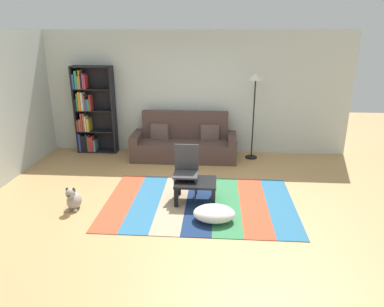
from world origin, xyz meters
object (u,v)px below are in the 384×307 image
(dog, at_px, (73,200))
(standing_lamp, at_px, (255,88))
(folding_chair, at_px, (186,167))
(couch, at_px, (184,143))
(tv_remote, at_px, (189,180))
(pouf, at_px, (214,213))
(bookshelf, at_px, (90,112))
(coffee_table, at_px, (196,185))

(dog, xyz_separation_m, standing_lamp, (3.01, 2.61, 1.38))
(standing_lamp, bearing_deg, folding_chair, -122.02)
(couch, xyz_separation_m, tv_remote, (0.28, -2.09, 0.04))
(dog, bearing_deg, pouf, -5.79)
(tv_remote, bearing_deg, standing_lamp, 64.92)
(couch, height_order, standing_lamp, standing_lamp)
(tv_remote, bearing_deg, bookshelf, 139.50)
(standing_lamp, distance_m, tv_remote, 2.76)
(couch, height_order, folding_chair, couch)
(coffee_table, bearing_deg, tv_remote, 166.31)
(tv_remote, bearing_deg, coffee_table, -9.95)
(couch, distance_m, bookshelf, 2.26)
(coffee_table, xyz_separation_m, pouf, (0.31, -0.62, -0.18))
(bookshelf, relative_size, pouf, 3.16)
(standing_lamp, relative_size, folding_chair, 2.06)
(pouf, bearing_deg, couch, 104.18)
(standing_lamp, bearing_deg, couch, -176.21)
(dog, relative_size, standing_lamp, 0.21)
(bookshelf, distance_m, coffee_table, 3.55)
(dog, distance_m, standing_lamp, 4.22)
(coffee_table, height_order, tv_remote, tv_remote)
(bookshelf, bearing_deg, pouf, -46.61)
(bookshelf, distance_m, pouf, 4.23)
(coffee_table, bearing_deg, dog, -168.31)
(standing_lamp, relative_size, tv_remote, 12.34)
(coffee_table, relative_size, tv_remote, 4.48)
(pouf, xyz_separation_m, tv_remote, (-0.42, 0.64, 0.25))
(pouf, xyz_separation_m, folding_chair, (-0.48, 0.80, 0.41))
(tv_remote, relative_size, folding_chair, 0.17)
(bookshelf, height_order, folding_chair, bookshelf)
(standing_lamp, xyz_separation_m, folding_chair, (-1.27, -2.04, -1.01))
(couch, bearing_deg, standing_lamp, 3.79)
(coffee_table, height_order, dog, dog)
(tv_remote, distance_m, folding_chair, 0.23)
(couch, xyz_separation_m, standing_lamp, (1.48, 0.10, 1.21))
(dog, bearing_deg, folding_chair, 18.35)
(folding_chair, bearing_deg, bookshelf, 174.77)
(dog, xyz_separation_m, tv_remote, (1.80, 0.42, 0.21))
(couch, height_order, coffee_table, couch)
(tv_remote, xyz_separation_m, folding_chair, (-0.07, 0.16, 0.16))
(bookshelf, bearing_deg, folding_chair, -43.08)
(dog, distance_m, tv_remote, 1.86)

